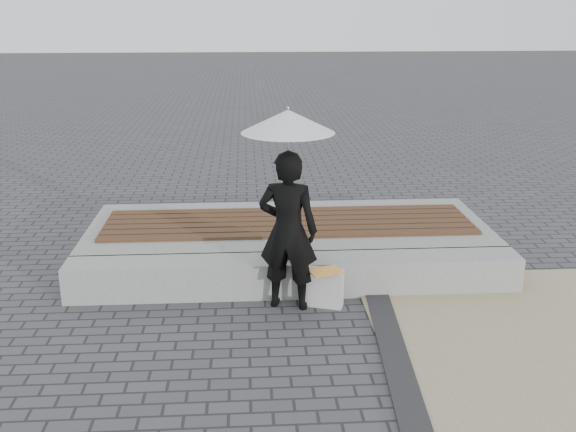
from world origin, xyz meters
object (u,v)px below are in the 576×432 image
(handbag, at_px, (288,247))
(canvas_tote, at_px, (325,288))
(seating_ledge, at_px, (295,275))
(parasol, at_px, (288,121))
(woman, at_px, (288,231))

(handbag, height_order, canvas_tote, handbag)
(seating_ledge, height_order, canvas_tote, canvas_tote)
(parasol, bearing_deg, seating_ledge, 73.75)
(woman, height_order, canvas_tote, woman)
(seating_ledge, height_order, handbag, handbag)
(woman, relative_size, canvas_tote, 4.13)
(seating_ledge, distance_m, woman, 0.74)
(handbag, xyz_separation_m, canvas_tote, (0.36, -0.39, -0.33))
(parasol, bearing_deg, handbag, 85.83)
(seating_ledge, relative_size, woman, 2.97)
(seating_ledge, bearing_deg, handbag, 175.42)
(woman, bearing_deg, handbag, -79.39)
(canvas_tote, bearing_deg, woman, -165.22)
(seating_ledge, distance_m, handbag, 0.34)
(handbag, distance_m, canvas_tote, 0.62)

